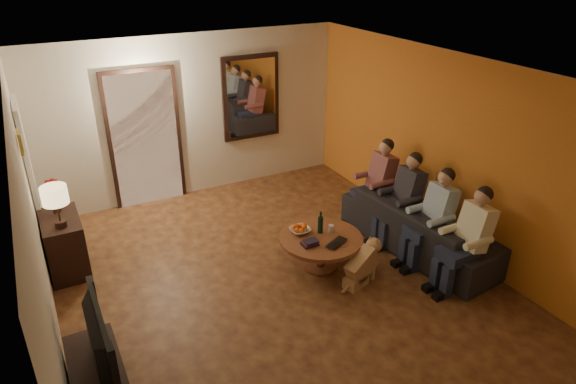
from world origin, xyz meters
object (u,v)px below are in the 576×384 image
table_lamp (57,207)px  person_c (404,202)px  person_a (469,242)px  sofa (422,226)px  wine_bottle (321,222)px  laptop (340,244)px  person_b (434,221)px  person_d (378,185)px  dog (362,263)px  bowl (300,230)px  tv (91,343)px  coffee_table (320,252)px  dresser (65,244)px

table_lamp → person_c: (4.25, -1.18, -0.41)m
person_a → sofa: bearing=83.7°
wine_bottle → person_c: bearing=-1.6°
person_a → table_lamp: bearing=150.8°
person_a → laptop: person_a is taller
person_b → person_d: bearing=90.0°
sofa → person_b: 0.41m
dog → bowl: dog is taller
table_lamp → dog: size_ratio=0.96×
tv → bowl: bearing=-65.9°
sofa → laptop: sofa is taller
tv → person_b: size_ratio=0.91×
person_d → coffee_table: 1.56m
person_d → laptop: size_ratio=3.65×
table_lamp → person_b: size_ratio=0.45×
person_d → bowl: (-1.54, -0.44, -0.12)m
table_lamp → person_c: size_ratio=0.45×
table_lamp → person_a: (4.25, -2.38, -0.41)m
table_lamp → wine_bottle: (2.94, -1.14, -0.40)m
bowl → person_d: bearing=16.1°
bowl → dresser: bearing=155.4°
wine_bottle → person_a: bearing=-43.3°
sofa → coffee_table: (-1.46, 0.24, -0.12)m
person_b → coffee_table: (-1.36, 0.54, -0.38)m
dresser → sofa: 4.67m
person_b → person_a: bearing=-90.0°
table_lamp → dog: 3.69m
table_lamp → person_b: 4.62m
dog → coffee_table: (-0.27, 0.53, -0.06)m
wine_bottle → dresser: bearing=155.2°
person_c → dog: (-1.09, -0.59, -0.32)m
person_c → dog: 1.28m
dresser → sofa: size_ratio=0.36×
dresser → dog: (3.16, -1.99, -0.09)m
person_a → laptop: (-1.26, 0.86, -0.14)m
tv → coffee_table: bearing=-71.0°
person_d → bowl: size_ratio=4.63×
table_lamp → person_a: table_lamp is taller
tv → laptop: tv is taller
person_c → person_b: bearing=-90.0°
table_lamp → laptop: bearing=-26.9°
sofa → person_b: person_b is taller
table_lamp → coffee_table: 3.24m
dresser → person_d: (4.25, -0.80, 0.23)m
dresser → laptop: 3.46m
dog → bowl: 0.90m
tv → person_d: bearing=-68.7°
dresser → laptop: size_ratio=2.53×
person_a → coffee_table: (-1.36, 1.14, -0.38)m
coffee_table → laptop: bearing=-70.3°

